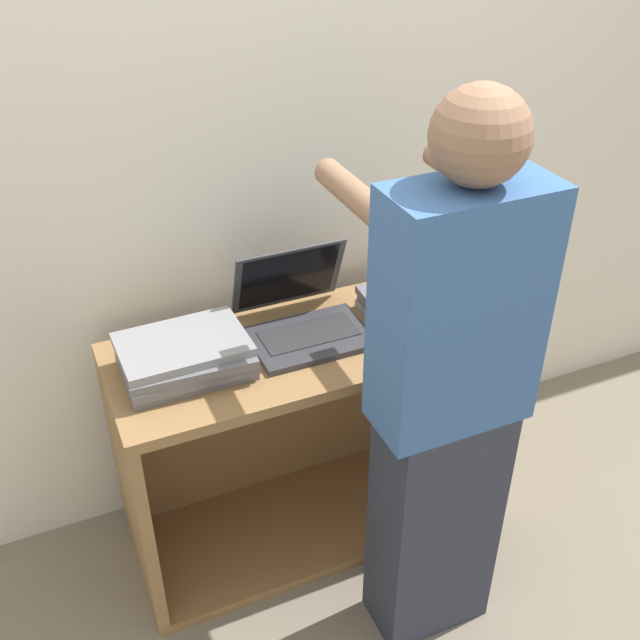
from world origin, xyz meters
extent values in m
plane|color=#756B5B|center=(0.00, 0.00, 0.00)|extent=(12.00, 12.00, 0.00)
cube|color=silver|center=(0.00, 0.60, 1.20)|extent=(8.00, 0.05, 2.40)
cube|color=olive|center=(0.00, 0.25, 0.77)|extent=(1.23, 0.50, 0.04)
cube|color=olive|center=(0.00, 0.25, 0.02)|extent=(1.23, 0.50, 0.04)
cube|color=olive|center=(-0.60, 0.25, 0.39)|extent=(0.04, 0.50, 0.72)
cube|color=olive|center=(0.60, 0.25, 0.39)|extent=(0.04, 0.50, 0.72)
cube|color=olive|center=(0.00, 0.48, 0.39)|extent=(1.16, 0.04, 0.72)
cube|color=#333338|center=(0.00, 0.25, 0.80)|extent=(0.36, 0.25, 0.02)
cube|color=#28282B|center=(0.00, 0.26, 0.81)|extent=(0.29, 0.14, 0.00)
cube|color=#333338|center=(0.00, 0.42, 0.92)|extent=(0.36, 0.10, 0.24)
cube|color=black|center=(0.00, 0.42, 0.93)|extent=(0.32, 0.08, 0.21)
cube|color=slate|center=(-0.39, 0.25, 0.80)|extent=(0.36, 0.25, 0.03)
cube|color=slate|center=(-0.38, 0.24, 0.83)|extent=(0.36, 0.25, 0.03)
cube|color=slate|center=(-0.38, 0.24, 0.85)|extent=(0.37, 0.26, 0.03)
cube|color=gray|center=(-0.39, 0.26, 0.88)|extent=(0.36, 0.26, 0.03)
cube|color=#B7B7BC|center=(0.40, 0.26, 0.80)|extent=(0.37, 0.26, 0.03)
cube|color=slate|center=(0.40, 0.25, 0.83)|extent=(0.36, 0.25, 0.03)
cube|color=slate|center=(0.38, 0.24, 0.85)|extent=(0.37, 0.27, 0.03)
cube|color=#2D3342|center=(0.19, -0.23, 0.41)|extent=(0.34, 0.20, 0.81)
cube|color=#38609E|center=(0.19, -0.23, 1.13)|extent=(0.40, 0.20, 0.64)
sphere|color=#8C664C|center=(0.19, -0.23, 1.56)|extent=(0.22, 0.22, 0.22)
cylinder|color=#8C664C|center=(0.03, 0.03, 1.36)|extent=(0.07, 0.32, 0.07)
cylinder|color=#8C664C|center=(0.35, 0.03, 1.36)|extent=(0.07, 0.32, 0.07)
camera|label=1|loc=(-0.73, -1.48, 2.09)|focal=42.00mm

